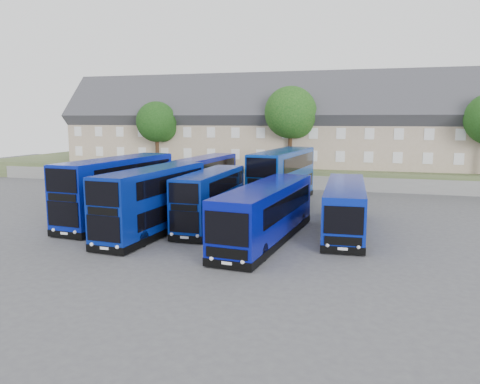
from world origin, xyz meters
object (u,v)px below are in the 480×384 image
(dd_front_left, at_px, (118,191))
(tree_west, at_px, (158,123))
(tree_mid, at_px, (292,114))
(dd_front_mid, at_px, (153,202))
(coach_east_a, at_px, (266,214))

(dd_front_left, height_order, tree_west, tree_west)
(dd_front_left, xyz_separation_m, tree_mid, (9.45, 21.38, 5.76))
(tree_mid, bearing_deg, dd_front_mid, -102.13)
(tree_mid, bearing_deg, coach_east_a, -84.17)
(dd_front_mid, height_order, tree_west, tree_west)
(dd_front_left, distance_m, tree_mid, 24.08)
(dd_front_mid, bearing_deg, tree_west, 118.82)
(dd_front_left, relative_size, coach_east_a, 0.92)
(coach_east_a, xyz_separation_m, tree_west, (-18.45, 23.50, 5.33))
(dd_front_mid, xyz_separation_m, coach_east_a, (7.65, 0.20, -0.41))
(tree_west, bearing_deg, coach_east_a, -51.86)
(dd_front_left, height_order, dd_front_mid, dd_front_left)
(dd_front_left, height_order, tree_mid, tree_mid)
(dd_front_left, bearing_deg, dd_front_mid, -28.54)
(dd_front_mid, bearing_deg, coach_east_a, 5.81)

